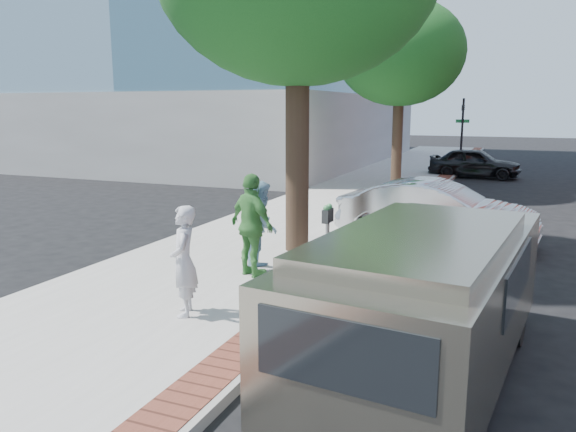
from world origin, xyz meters
The scene contains 14 objects.
ground centered at (0.00, 0.00, 0.00)m, with size 120.00×120.00×0.00m, color black.
sidewalk centered at (-1.50, 8.00, 0.07)m, with size 5.00×60.00×0.15m, color #9E9991.
brick_strip centered at (0.70, 8.00, 0.15)m, with size 0.60×60.00×0.01m, color brown.
curb centered at (1.05, 8.00, 0.07)m, with size 0.10×60.00×0.15m, color gray.
office_base centered at (-13.00, 22.00, 2.00)m, with size 18.20×22.20×4.00m, color gray.
signal_near centered at (0.90, 22.00, 2.25)m, with size 0.70×0.15×3.80m.
tree_far centered at (-0.50, 12.00, 5.30)m, with size 4.80×4.80×7.14m.
parking_meter centered at (0.84, -0.25, 1.21)m, with size 0.12×0.32×1.47m.
person_gray centered at (-0.70, -2.54, 1.01)m, with size 0.62×0.41×1.71m, color #B4B3B9.
person_officer centered at (-0.68, 0.23, 1.03)m, with size 0.85×0.67×1.76m, color #7FACC5.
person_green centered at (-0.64, -0.29, 1.13)m, with size 1.15×0.48×1.96m, color #42883D.
sedan_silver centered at (2.12, 4.31, 0.78)m, with size 1.64×4.72×1.55m, color silver.
bg_car centered at (1.89, 18.65, 0.71)m, with size 1.69×4.20×1.43m, color black.
van centered at (3.02, -2.76, 1.06)m, with size 2.55×5.40×1.93m.
Camera 1 is at (3.96, -9.56, 3.31)m, focal length 35.00 mm.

